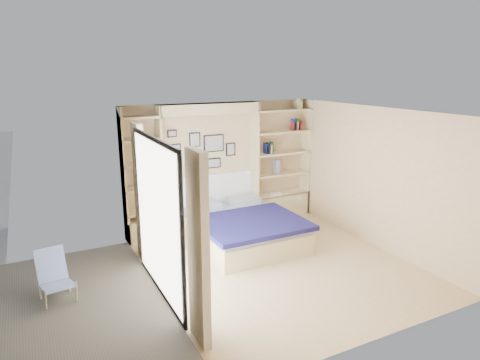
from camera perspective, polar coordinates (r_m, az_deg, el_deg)
name	(u,v)px	position (r m, az deg, el deg)	size (l,w,h in m)	color
ground	(278,265)	(7.20, 5.03, -11.19)	(4.50, 4.50, 0.00)	tan
room_shell	(218,183)	(7.92, -2.98, -0.42)	(4.50, 4.50, 4.50)	#D2B67D
bed	(242,227)	(7.95, 0.26, -6.34)	(1.82, 2.24, 1.07)	#D3BA82
photo_gallery	(200,149)	(8.41, -5.40, 4.10)	(1.48, 0.02, 0.82)	black
reading_lamps	(212,176)	(8.37, -3.79, 0.56)	(1.92, 0.12, 0.15)	silver
shelf_decor	(271,141)	(8.93, 4.11, 5.26)	(3.53, 0.23, 2.03)	#A51E1E
deck	(38,321)	(6.31, -25.38, -16.63)	(3.20, 4.00, 0.05)	brown
deck_chair	(54,276)	(6.62, -23.51, -11.66)	(0.51, 0.74, 0.70)	tan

